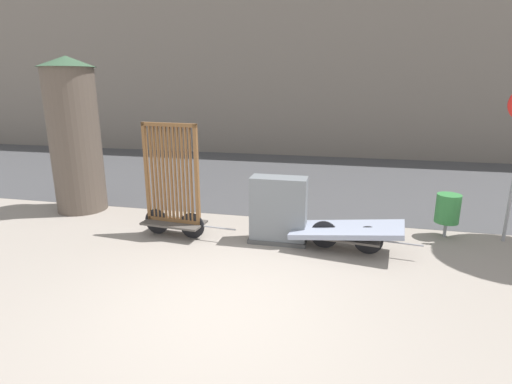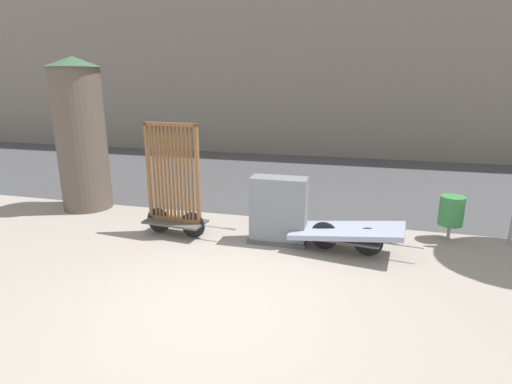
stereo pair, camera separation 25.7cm
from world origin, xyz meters
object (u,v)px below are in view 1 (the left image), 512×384
(utility_cabinet, at_px, (278,212))
(advertising_column, at_px, (75,135))
(bike_cart_with_bedframe, at_px, (173,195))
(bike_cart_with_mattress, at_px, (346,231))
(trash_bin, at_px, (448,209))

(utility_cabinet, xyz_separation_m, advertising_column, (-4.95, 0.98, 1.20))
(bike_cart_with_bedframe, bearing_deg, utility_cabinet, 9.80)
(bike_cart_with_bedframe, bearing_deg, bike_cart_with_mattress, 5.52)
(utility_cabinet, height_order, trash_bin, utility_cabinet)
(bike_cart_with_bedframe, distance_m, trash_bin, 5.39)
(trash_bin, height_order, advertising_column, advertising_column)
(bike_cart_with_mattress, height_order, trash_bin, trash_bin)
(bike_cart_with_bedframe, xyz_separation_m, trash_bin, (5.26, 1.14, -0.27))
(trash_bin, relative_size, advertising_column, 0.25)
(utility_cabinet, xyz_separation_m, trash_bin, (3.19, 0.98, -0.01))
(trash_bin, bearing_deg, utility_cabinet, -162.88)
(utility_cabinet, bearing_deg, bike_cart_with_mattress, -6.93)
(bike_cart_with_bedframe, height_order, trash_bin, bike_cart_with_bedframe)
(bike_cart_with_bedframe, distance_m, advertising_column, 3.24)
(bike_cart_with_bedframe, height_order, bike_cart_with_mattress, bike_cart_with_bedframe)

